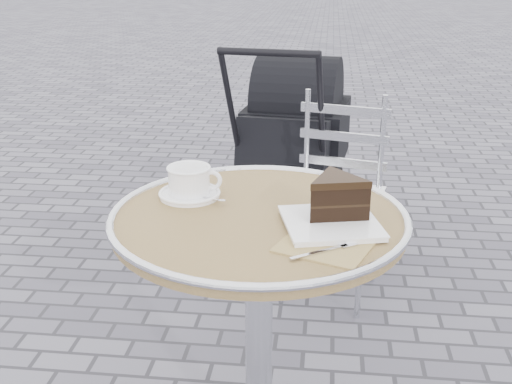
# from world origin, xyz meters

# --- Properties ---
(cafe_table) EXTENTS (0.72, 0.72, 0.74)m
(cafe_table) POSITION_xyz_m (0.00, 0.00, 0.57)
(cafe_table) COLOR silver
(cafe_table) RESTS_ON ground
(cappuccino_set) EXTENTS (0.17, 0.15, 0.08)m
(cappuccino_set) POSITION_xyz_m (-0.19, 0.10, 0.77)
(cappuccino_set) COLOR white
(cappuccino_set) RESTS_ON cafe_table
(cake_plate_set) EXTENTS (0.25, 0.34, 0.11)m
(cake_plate_set) POSITION_xyz_m (0.18, -0.03, 0.78)
(cake_plate_set) COLOR #9B7E55
(cake_plate_set) RESTS_ON cafe_table
(bistro_chair) EXTENTS (0.44, 0.44, 0.80)m
(bistro_chair) POSITION_xyz_m (0.21, 1.03, 0.50)
(bistro_chair) COLOR silver
(bistro_chair) RESTS_ON ground
(baby_stroller) EXTENTS (0.53, 0.98, 0.98)m
(baby_stroller) POSITION_xyz_m (-0.01, 1.58, 0.44)
(baby_stroller) COLOR black
(baby_stroller) RESTS_ON ground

